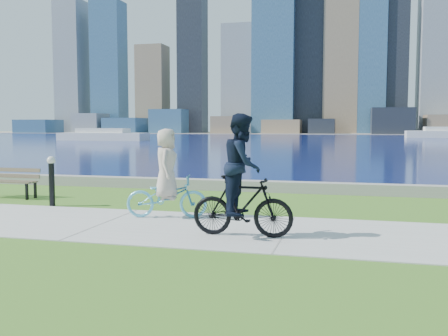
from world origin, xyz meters
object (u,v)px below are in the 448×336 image
(cyclist_woman, at_px, (167,185))
(cyclist_man, at_px, (242,185))
(bollard_lamp, at_px, (52,178))
(park_bench, at_px, (12,180))

(cyclist_woman, height_order, cyclist_man, cyclist_man)
(cyclist_man, bearing_deg, bollard_lamp, 67.60)
(cyclist_man, bearing_deg, cyclist_woman, 54.75)
(park_bench, height_order, cyclist_man, cyclist_man)
(park_bench, height_order, bollard_lamp, bollard_lamp)
(cyclist_woman, xyz_separation_m, cyclist_man, (2.13, -1.53, 0.22))
(bollard_lamp, bearing_deg, park_bench, 151.63)
(bollard_lamp, distance_m, cyclist_man, 6.23)
(park_bench, height_order, cyclist_woman, cyclist_woman)
(bollard_lamp, relative_size, cyclist_woman, 0.65)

